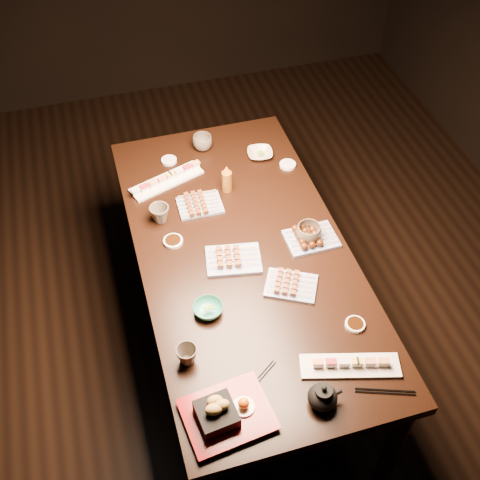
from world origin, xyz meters
name	(u,v)px	position (x,y,z in m)	size (l,w,h in m)	color
ground	(237,345)	(0.00, 0.00, 0.00)	(5.00, 5.00, 0.00)	black
dining_table	(243,303)	(0.03, -0.01, 0.38)	(0.90, 1.80, 0.75)	black
sushi_platter_near	(350,364)	(0.24, -0.68, 0.77)	(0.37, 0.10, 0.04)	white
sushi_platter_far	(166,179)	(-0.20, 0.52, 0.77)	(0.37, 0.10, 0.04)	white
yakitori_plate_center	(233,256)	(-0.03, -0.06, 0.78)	(0.23, 0.17, 0.06)	#828EB6
yakitori_plate_right	(291,283)	(0.16, -0.26, 0.78)	(0.21, 0.15, 0.05)	#828EB6
yakitori_plate_left	(200,202)	(-0.09, 0.31, 0.78)	(0.20, 0.15, 0.05)	#828EB6
tsukune_plate	(311,236)	(0.34, -0.03, 0.78)	(0.22, 0.16, 0.06)	#828EB6
edamame_bowl_green	(208,309)	(-0.20, -0.29, 0.77)	(0.12, 0.12, 0.04)	#2C8772
edamame_bowl_cream	(260,154)	(0.29, 0.58, 0.77)	(0.13, 0.13, 0.03)	#C2B59F
tempura_tray	(227,409)	(-0.24, -0.74, 0.80)	(0.30, 0.24, 0.11)	black
teacup_near_left	(187,355)	(-0.33, -0.48, 0.79)	(0.08, 0.08, 0.08)	brown
teacup_mid_right	(309,233)	(0.32, -0.03, 0.79)	(0.11, 0.11, 0.09)	brown
teacup_far_left	(160,214)	(-0.28, 0.27, 0.79)	(0.09, 0.09, 0.08)	brown
teacup_far_right	(202,142)	(0.03, 0.72, 0.79)	(0.10, 0.10, 0.08)	brown
teapot	(323,395)	(0.09, -0.78, 0.80)	(0.13, 0.13, 0.11)	black
condiment_bottle	(227,178)	(0.07, 0.39, 0.82)	(0.05, 0.05, 0.15)	brown
sauce_dish_west	(173,241)	(-0.25, 0.12, 0.76)	(0.09, 0.09, 0.02)	white
sauce_dish_east	(288,165)	(0.40, 0.47, 0.76)	(0.08, 0.08, 0.01)	white
sauce_dish_se	(355,324)	(0.34, -0.51, 0.76)	(0.08, 0.08, 0.01)	white
sauce_dish_nw	(169,160)	(-0.16, 0.67, 0.76)	(0.08, 0.08, 0.01)	white
chopsticks_near	(257,380)	(-0.10, -0.63, 0.75)	(0.21, 0.02, 0.01)	black
chopsticks_se	(385,391)	(0.32, -0.80, 0.75)	(0.21, 0.02, 0.01)	black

